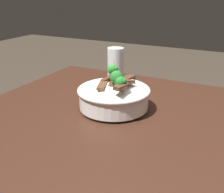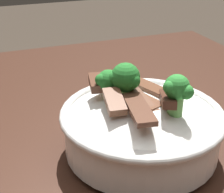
% 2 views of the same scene
% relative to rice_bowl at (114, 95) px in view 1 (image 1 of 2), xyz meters
% --- Properties ---
extents(dining_table, '(1.13, 0.91, 0.80)m').
position_rel_rice_bowl_xyz_m(dining_table, '(0.14, -0.08, -0.19)').
color(dining_table, '#381E14').
rests_on(dining_table, ground).
extents(rice_bowl, '(0.23, 0.23, 0.14)m').
position_rel_rice_bowl_xyz_m(rice_bowl, '(0.00, 0.00, 0.00)').
color(rice_bowl, white).
rests_on(rice_bowl, dining_table).
extents(drinking_glass, '(0.07, 0.07, 0.14)m').
position_rel_rice_bowl_xyz_m(drinking_glass, '(-0.12, 0.26, 0.01)').
color(drinking_glass, white).
rests_on(drinking_glass, dining_table).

